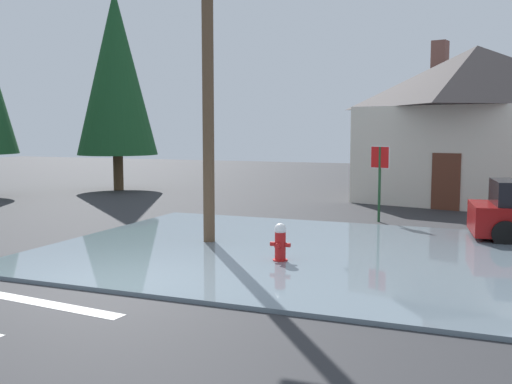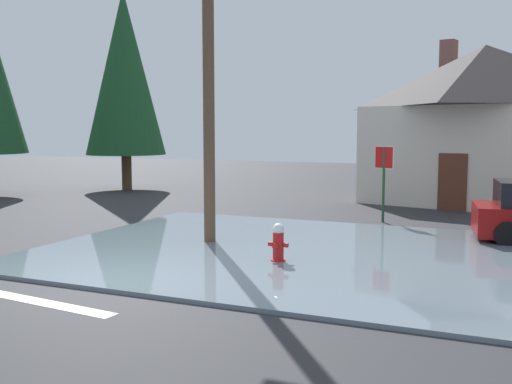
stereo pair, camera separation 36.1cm
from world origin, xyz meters
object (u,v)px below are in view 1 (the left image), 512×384
object	(u,v)px
fire_hydrant	(280,244)
utility_pole	(208,77)
stop_sign_far	(380,168)
house	(474,121)
pine_tree_mid_left	(116,73)

from	to	relation	value
fire_hydrant	utility_pole	world-z (taller)	utility_pole
stop_sign_far	house	bearing A→B (deg)	70.66
fire_hydrant	pine_tree_mid_left	world-z (taller)	pine_tree_mid_left
house	utility_pole	bearing A→B (deg)	-115.04
house	pine_tree_mid_left	distance (m)	15.76
fire_hydrant	utility_pole	xyz separation A→B (m)	(-2.35, 1.38, 3.64)
pine_tree_mid_left	utility_pole	bearing A→B (deg)	-46.35
fire_hydrant	stop_sign_far	world-z (taller)	stop_sign_far
utility_pole	pine_tree_mid_left	world-z (taller)	pine_tree_mid_left
pine_tree_mid_left	house	bearing A→B (deg)	6.61
utility_pole	stop_sign_far	xyz separation A→B (m)	(3.22, 5.18, -2.43)
stop_sign_far	pine_tree_mid_left	distance (m)	14.54
stop_sign_far	pine_tree_mid_left	size ratio (longest dim) A/B	0.25
stop_sign_far	house	size ratio (longest dim) A/B	0.25
stop_sign_far	house	distance (m)	7.50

